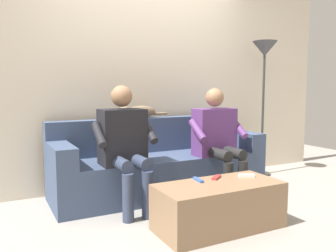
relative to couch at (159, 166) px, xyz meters
The scene contains 11 objects.
ground_plane 0.78m from the couch, 90.00° to the left, with size 8.00×8.00×0.00m, color gray.
back_wall 1.19m from the couch, 90.00° to the right, with size 5.36×0.06×2.79m, color beige.
couch is the anchor object (origin of this frame).
coffee_table 1.11m from the couch, 90.00° to the left, with size 1.03×0.48×0.38m.
person_left_seated 0.71m from the couch, 145.24° to the left, with size 0.59×0.54×1.13m.
person_right_seated 0.70m from the couch, 31.92° to the left, with size 0.56×0.56×1.16m.
cat_on_backrest 0.65m from the couch, 58.12° to the right, with size 0.57×0.12×0.15m.
remote_red 0.98m from the couch, 94.01° to the left, with size 0.14×0.04×0.02m, color #B73333.
remote_white 1.11m from the couch, 107.06° to the left, with size 0.14×0.04×0.03m, color white.
remote_blue 0.98m from the couch, 83.48° to the left, with size 0.14×0.03×0.02m, color #3860B7.
floor_lamp 1.95m from the couch, behind, with size 0.31×0.31×1.73m.
Camera 1 is at (1.62, 3.24, 1.15)m, focal length 37.44 mm.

